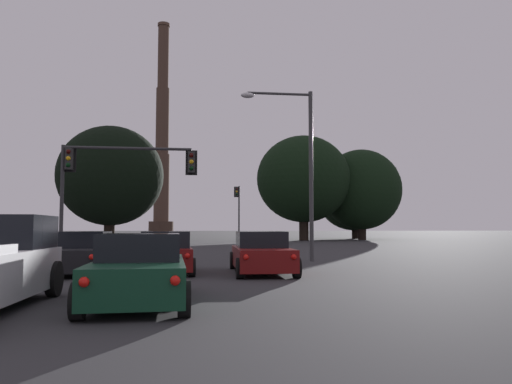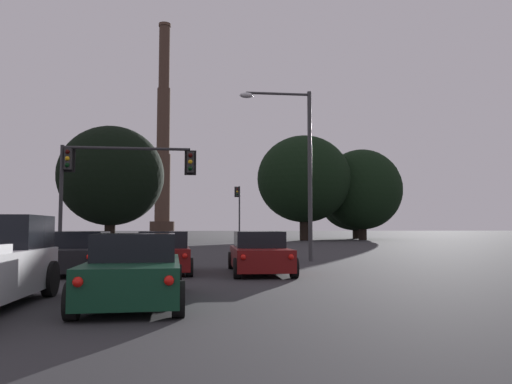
{
  "view_description": "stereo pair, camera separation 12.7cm",
  "coord_description": "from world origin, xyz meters",
  "px_view_note": "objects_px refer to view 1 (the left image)",
  "views": [
    {
      "loc": [
        0.96,
        0.5,
        1.54
      ],
      "look_at": [
        6.11,
        42.16,
        4.59
      ],
      "focal_mm": 35.0,
      "sensor_mm": 36.0,
      "label": 1
    },
    {
      "loc": [
        1.08,
        0.48,
        1.54
      ],
      "look_at": [
        6.11,
        42.16,
        4.59
      ],
      "focal_mm": 35.0,
      "sensor_mm": 36.0,
      "label": 2
    }
  ],
  "objects_px": {
    "sedan_center_lane_second": "(140,270)",
    "street_lamp": "(299,155)",
    "sedan_left_lane_front": "(82,254)",
    "sedan_right_lane_front": "(261,253)",
    "traffic_light_overhead_left": "(110,172)",
    "hatchback_center_lane_front": "(166,254)",
    "smokestack": "(162,150)",
    "traffic_light_far_right": "(238,205)"
  },
  "relations": [
    {
      "from": "sedan_right_lane_front",
      "to": "smokestack",
      "type": "bearing_deg",
      "value": 96.88
    },
    {
      "from": "sedan_center_lane_second",
      "to": "traffic_light_far_right",
      "type": "relative_size",
      "value": 0.73
    },
    {
      "from": "traffic_light_overhead_left",
      "to": "sedan_right_lane_front",
      "type": "bearing_deg",
      "value": -49.79
    },
    {
      "from": "smokestack",
      "to": "hatchback_center_lane_front",
      "type": "bearing_deg",
      "value": -86.18
    },
    {
      "from": "sedan_left_lane_front",
      "to": "smokestack",
      "type": "distance_m",
      "value": 108.83
    },
    {
      "from": "sedan_left_lane_front",
      "to": "sedan_center_lane_second",
      "type": "xyz_separation_m",
      "value": [
        2.7,
        -7.13,
        0.0
      ]
    },
    {
      "from": "street_lamp",
      "to": "smokestack",
      "type": "relative_size",
      "value": 0.15
    },
    {
      "from": "sedan_center_lane_second",
      "to": "traffic_light_overhead_left",
      "type": "bearing_deg",
      "value": 99.48
    },
    {
      "from": "smokestack",
      "to": "traffic_light_far_right",
      "type": "bearing_deg",
      "value": -78.73
    },
    {
      "from": "sedan_right_lane_front",
      "to": "traffic_light_overhead_left",
      "type": "distance_m",
      "value": 10.56
    },
    {
      "from": "traffic_light_far_right",
      "to": "traffic_light_overhead_left",
      "type": "height_order",
      "value": "traffic_light_far_right"
    },
    {
      "from": "traffic_light_overhead_left",
      "to": "hatchback_center_lane_front",
      "type": "bearing_deg",
      "value": -66.55
    },
    {
      "from": "sedan_center_lane_second",
      "to": "hatchback_center_lane_front",
      "type": "height_order",
      "value": "hatchback_center_lane_front"
    },
    {
      "from": "traffic_light_far_right",
      "to": "street_lamp",
      "type": "distance_m",
      "value": 35.47
    },
    {
      "from": "sedan_center_lane_second",
      "to": "street_lamp",
      "type": "xyz_separation_m",
      "value": [
        6.03,
        12.24,
        4.35
      ]
    },
    {
      "from": "sedan_right_lane_front",
      "to": "smokestack",
      "type": "height_order",
      "value": "smokestack"
    },
    {
      "from": "sedan_left_lane_front",
      "to": "smokestack",
      "type": "height_order",
      "value": "smokestack"
    },
    {
      "from": "hatchback_center_lane_front",
      "to": "traffic_light_overhead_left",
      "type": "bearing_deg",
      "value": 110.81
    },
    {
      "from": "sedan_left_lane_front",
      "to": "sedan_right_lane_front",
      "type": "xyz_separation_m",
      "value": [
        6.14,
        -0.67,
        0.0
      ]
    },
    {
      "from": "traffic_light_far_right",
      "to": "traffic_light_overhead_left",
      "type": "xyz_separation_m",
      "value": [
        -9.18,
        -33.66,
        0.04
      ]
    },
    {
      "from": "hatchback_center_lane_front",
      "to": "street_lamp",
      "type": "height_order",
      "value": "street_lamp"
    },
    {
      "from": "hatchback_center_lane_front",
      "to": "smokestack",
      "type": "distance_m",
      "value": 109.25
    },
    {
      "from": "traffic_light_far_right",
      "to": "traffic_light_overhead_left",
      "type": "distance_m",
      "value": 34.89
    },
    {
      "from": "sedan_left_lane_front",
      "to": "smokestack",
      "type": "xyz_separation_m",
      "value": [
        -4.29,
        106.85,
        20.19
      ]
    },
    {
      "from": "sedan_center_lane_second",
      "to": "traffic_light_far_right",
      "type": "height_order",
      "value": "traffic_light_far_right"
    },
    {
      "from": "sedan_right_lane_front",
      "to": "hatchback_center_lane_front",
      "type": "xyz_separation_m",
      "value": [
        -3.28,
        0.39,
        -0.0
      ]
    },
    {
      "from": "hatchback_center_lane_front",
      "to": "traffic_light_far_right",
      "type": "bearing_deg",
      "value": 78.91
    },
    {
      "from": "traffic_light_overhead_left",
      "to": "smokestack",
      "type": "relative_size",
      "value": 0.12
    },
    {
      "from": "sedan_left_lane_front",
      "to": "hatchback_center_lane_front",
      "type": "height_order",
      "value": "hatchback_center_lane_front"
    },
    {
      "from": "traffic_light_overhead_left",
      "to": "street_lamp",
      "type": "relative_size",
      "value": 0.82
    },
    {
      "from": "street_lamp",
      "to": "sedan_left_lane_front",
      "type": "bearing_deg",
      "value": -149.67
    },
    {
      "from": "sedan_left_lane_front",
      "to": "traffic_light_overhead_left",
      "type": "height_order",
      "value": "traffic_light_overhead_left"
    },
    {
      "from": "sedan_right_lane_front",
      "to": "traffic_light_overhead_left",
      "type": "relative_size",
      "value": 0.72
    },
    {
      "from": "sedan_left_lane_front",
      "to": "street_lamp",
      "type": "distance_m",
      "value": 11.0
    },
    {
      "from": "sedan_left_lane_front",
      "to": "street_lamp",
      "type": "xyz_separation_m",
      "value": [
        8.72,
        5.1,
        4.35
      ]
    },
    {
      "from": "traffic_light_far_right",
      "to": "smokestack",
      "type": "bearing_deg",
      "value": 101.27
    },
    {
      "from": "sedan_right_lane_front",
      "to": "sedan_center_lane_second",
      "type": "distance_m",
      "value": 7.32
    },
    {
      "from": "sedan_left_lane_front",
      "to": "sedan_center_lane_second",
      "type": "distance_m",
      "value": 7.63
    },
    {
      "from": "traffic_light_overhead_left",
      "to": "sedan_left_lane_front",
      "type": "bearing_deg",
      "value": -87.8
    },
    {
      "from": "sedan_left_lane_front",
      "to": "sedan_right_lane_front",
      "type": "relative_size",
      "value": 1.0
    },
    {
      "from": "traffic_light_overhead_left",
      "to": "street_lamp",
      "type": "height_order",
      "value": "street_lamp"
    },
    {
      "from": "traffic_light_far_right",
      "to": "smokestack",
      "type": "height_order",
      "value": "smokestack"
    }
  ]
}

